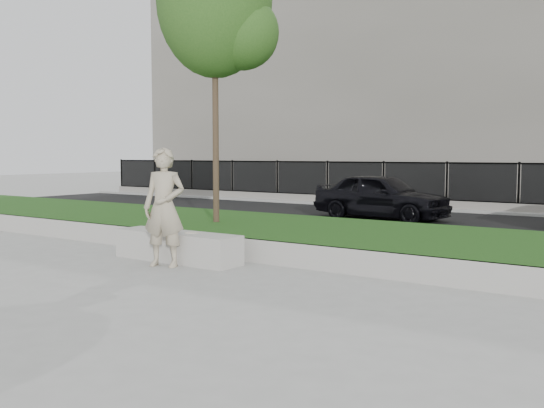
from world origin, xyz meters
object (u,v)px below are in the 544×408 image
Objects in this scene: stone_bench at (177,246)px; young_tree at (219,7)px; book at (192,233)px; car_dark at (381,196)px; man at (164,207)px.

young_tree is at bearing 112.55° from stone_bench.
car_dark is (-0.12, 7.88, 0.18)m from book.
young_tree reaches higher than book.
man is at bearing -174.87° from car_dark.
stone_bench is 0.64× the size of car_dark.
young_tree is (-1.17, 2.85, 3.91)m from man.
book is 0.05× the size of car_dark.
car_dark is (0.20, 7.91, 0.44)m from stone_bench.
young_tree is at bearing 103.83° from book.
car_dark reaches higher than stone_bench.
young_tree is (-0.98, 2.36, 4.64)m from stone_bench.
man is 0.71m from book.
stone_bench is 1.26× the size of man.
young_tree is (-1.30, 2.33, 4.38)m from book.
stone_bench is at bearing -67.45° from young_tree.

